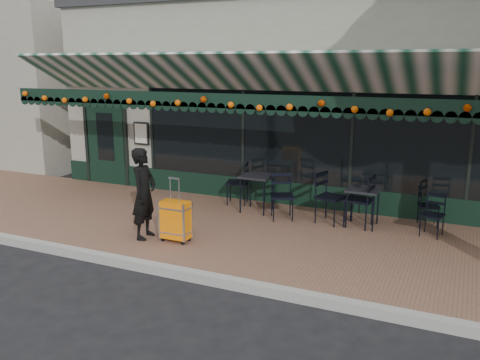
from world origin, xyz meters
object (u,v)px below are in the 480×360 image
at_px(cafe_table_a, 363,192).
at_px(chair_b_right, 331,198).
at_px(suitcase, 175,221).
at_px(chair_b_front, 282,197).
at_px(cafe_table_b, 257,179).
at_px(chair_a_front, 432,216).
at_px(chair_b_left, 237,183).
at_px(woman, 144,193).
at_px(chair_a_left, 359,200).
at_px(chair_a_right, 428,206).

relative_size(cafe_table_a, chair_b_right, 0.73).
relative_size(suitcase, chair_b_front, 1.23).
bearing_deg(cafe_table_b, chair_a_front, -2.35).
bearing_deg(chair_b_left, woman, -26.34).
bearing_deg(cafe_table_a, suitcase, -141.39).
xyz_separation_m(chair_a_left, chair_b_left, (-2.74, 0.50, -0.04)).
distance_m(suitcase, chair_a_front, 4.52).
height_order(chair_a_right, chair_b_left, chair_b_left).
bearing_deg(suitcase, cafe_table_b, 76.01).
xyz_separation_m(cafe_table_b, chair_b_right, (1.59, -0.13, -0.19)).
relative_size(cafe_table_b, chair_b_right, 0.77).
bearing_deg(suitcase, chair_b_left, 91.08).
relative_size(suitcase, cafe_table_b, 1.45).
relative_size(suitcase, chair_a_left, 1.11).
bearing_deg(chair_a_left, chair_b_front, -78.34).
height_order(woman, chair_a_right, woman).
bearing_deg(chair_b_left, cafe_table_a, 65.61).
xyz_separation_m(chair_a_right, chair_b_right, (-1.73, -0.58, 0.11)).
xyz_separation_m(chair_a_right, chair_b_front, (-2.66, -0.73, 0.07)).
bearing_deg(woman, chair_a_right, -64.20).
height_order(woman, cafe_table_a, woman).
bearing_deg(chair_b_front, woman, -157.96).
xyz_separation_m(cafe_table_b, chair_b_front, (0.66, -0.28, -0.24)).
relative_size(chair_a_left, chair_b_left, 1.08).
height_order(cafe_table_a, cafe_table_b, cafe_table_b).
bearing_deg(chair_a_front, suitcase, -140.17).
relative_size(suitcase, chair_b_right, 1.13).
distance_m(cafe_table_a, chair_a_left, 0.17).
bearing_deg(cafe_table_a, chair_a_left, -147.31).
height_order(cafe_table_b, chair_b_right, chair_b_right).
distance_m(cafe_table_b, chair_b_right, 1.60).
xyz_separation_m(cafe_table_b, chair_a_right, (3.31, 0.45, -0.31)).
bearing_deg(cafe_table_b, chair_b_front, -23.36).
distance_m(chair_b_right, chair_b_front, 0.94).
height_order(woman, suitcase, woman).
xyz_separation_m(chair_a_left, chair_b_right, (-0.54, -0.01, -0.01)).
bearing_deg(chair_a_front, chair_a_left, -169.00).
xyz_separation_m(chair_a_right, chair_b_left, (-3.93, -0.07, 0.08)).
bearing_deg(chair_a_left, cafe_table_b, -87.90).
xyz_separation_m(woman, chair_a_front, (4.58, 2.19, -0.43)).
distance_m(woman, cafe_table_b, 2.60).
bearing_deg(woman, cafe_table_a, -62.17).
distance_m(cafe_table_b, chair_b_front, 0.76).
relative_size(chair_a_right, chair_a_front, 1.02).
distance_m(cafe_table_a, chair_b_left, 2.85).
relative_size(chair_a_right, chair_b_front, 0.84).
height_order(suitcase, chair_b_right, suitcase).
height_order(chair_a_front, chair_b_right, chair_b_right).
xyz_separation_m(suitcase, chair_a_right, (3.87, 2.72, 0.01)).
relative_size(woman, chair_b_right, 1.61).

